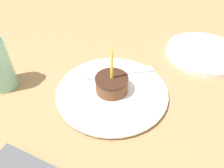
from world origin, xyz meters
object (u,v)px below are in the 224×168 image
plate (112,92)px  fork (125,73)px  cake_slice (112,84)px  side_plate (204,53)px

plate → fork: fork is taller
plate → cake_slice: (0.00, 0.00, 0.03)m
plate → side_plate: 0.34m
cake_slice → side_plate: (-0.19, -0.28, -0.03)m
plate → cake_slice: 0.03m
fork → side_plate: size_ratio=0.69×
fork → side_plate: 0.28m
fork → plate: bearing=87.4°
cake_slice → side_plate: bearing=-124.1°
cake_slice → fork: 0.08m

